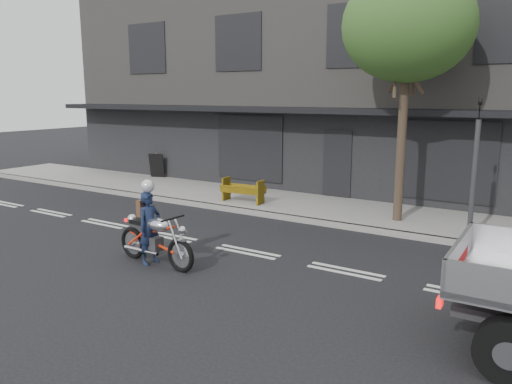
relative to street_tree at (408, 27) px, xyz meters
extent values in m
plane|color=black|center=(-2.20, -4.20, -5.28)|extent=(80.00, 80.00, 0.00)
cube|color=gray|center=(-2.20, 0.50, -5.20)|extent=(32.00, 3.20, 0.15)
cube|color=gray|center=(-2.20, -1.10, -5.20)|extent=(32.00, 0.20, 0.15)
cube|color=slate|center=(-2.20, 7.10, -1.28)|extent=(26.00, 10.00, 8.00)
cylinder|color=#382B21|center=(0.00, 0.00, -3.28)|extent=(0.24, 0.24, 4.00)
ellipsoid|color=#395A21|center=(0.00, 0.00, 0.02)|extent=(3.40, 3.40, 2.89)
cylinder|color=#2D2D30|center=(2.00, -0.85, -3.78)|extent=(0.12, 0.12, 3.00)
imported|color=black|center=(2.00, -0.85, -2.03)|extent=(0.08, 0.10, 0.50)
torus|color=black|center=(-4.14, -5.89, -4.94)|extent=(0.72, 0.16, 0.72)
torus|color=black|center=(-2.66, -6.01, -4.94)|extent=(0.72, 0.16, 0.72)
cube|color=#2D2D30|center=(-3.46, -5.95, -4.82)|extent=(0.38, 0.28, 0.30)
ellipsoid|color=silver|center=(-3.29, -5.96, -4.39)|extent=(0.60, 0.37, 0.29)
cube|color=black|center=(-3.80, -5.92, -4.41)|extent=(0.59, 0.29, 0.09)
cylinder|color=black|center=(-2.85, -5.99, -4.18)|extent=(0.09, 0.64, 0.04)
imported|color=#16203C|center=(-3.55, -5.95, -4.50)|extent=(0.42, 0.60, 1.56)
cylinder|color=black|center=(3.45, -6.88, -4.85)|extent=(0.86, 0.33, 0.86)
camera|label=1|loc=(3.82, -13.42, -1.69)|focal=35.00mm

